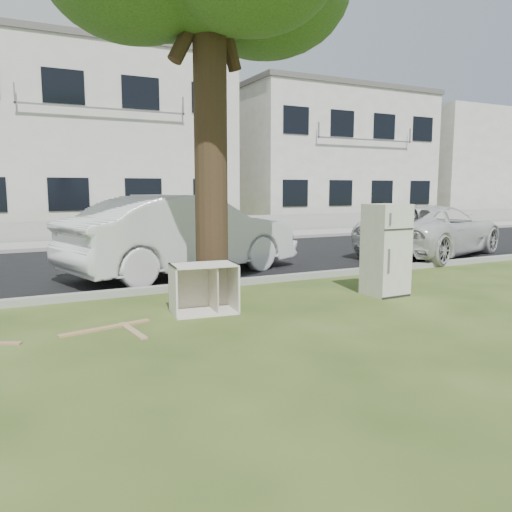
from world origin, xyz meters
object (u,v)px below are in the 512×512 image
car_center (185,235)px  car_right (432,230)px  cabinet (204,288)px

car_center → car_right: (6.96, -0.13, -0.16)m
cabinet → car_right: 8.41m
car_center → car_right: bearing=-107.2°
cabinet → car_right: size_ratio=0.19×
car_center → car_right: 6.96m
cabinet → car_center: (0.82, 3.31, 0.48)m
car_center → car_right: size_ratio=1.04×
cabinet → car_right: car_right is taller
cabinet → car_center: car_center is taller
cabinet → car_center: bearing=82.6°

